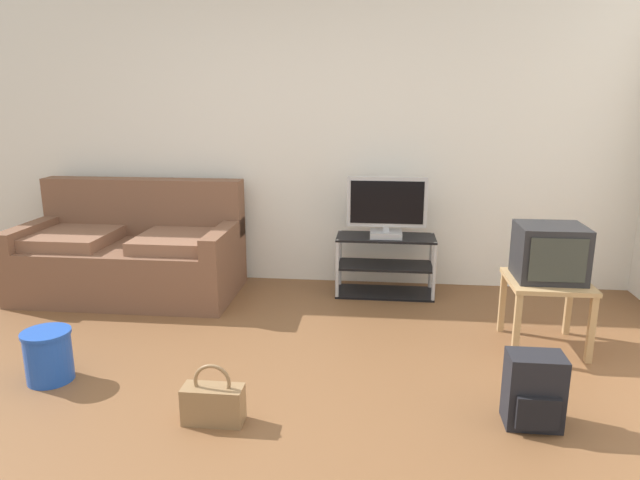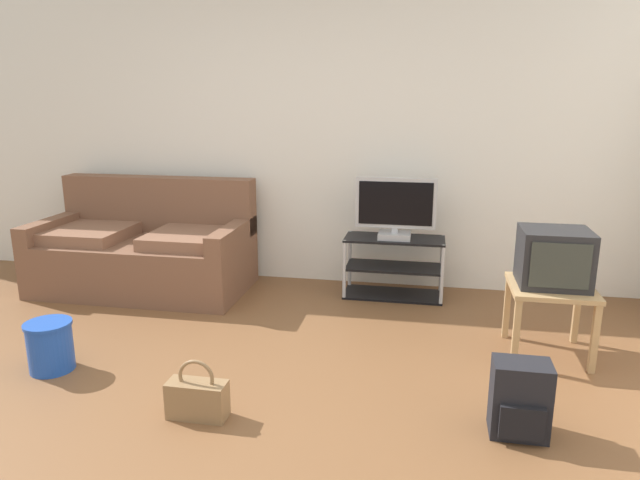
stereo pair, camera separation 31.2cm
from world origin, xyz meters
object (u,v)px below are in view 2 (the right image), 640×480
Objects in this scene: crt_tv at (554,258)px; handbag at (197,398)px; tv_stand at (394,267)px; side_table at (550,297)px; cleaning_bucket at (50,345)px; backpack at (520,399)px; flat_tv at (395,209)px; couch at (146,250)px.

crt_tv reaches higher than handbag.
side_table is at bearing -41.65° from tv_stand.
handbag is at bearing -16.97° from cleaning_bucket.
backpack reaches higher than cleaning_bucket.
tv_stand is at bearing 138.84° from crt_tv.
handbag is at bearing -149.02° from crt_tv.
cleaning_bucket is (-1.99, -1.74, -0.59)m from flat_tv.
flat_tv is 2.14m from backpack.
flat_tv is 1.70× the size of backpack.
side_table is 1.22× the size of crt_tv.
handbag is at bearing -171.43° from backpack.
couch is at bearing 166.80° from side_table.
couch is at bearing 167.07° from crt_tv.
flat_tv is at bearing 139.03° from side_table.
tv_stand reaches higher than handbag.
couch is 3.31m from crt_tv.
couch is 2.30m from handbag.
couch is 2.72× the size of flat_tv.
tv_stand reaches higher than backpack.
tv_stand is at bearing 41.56° from cleaning_bucket.
handbag is at bearing -149.37° from side_table.
cleaning_bucket is at bearing -164.70° from crt_tv.
couch is 5.47× the size of handbag.
flat_tv is 1.40m from crt_tv.
crt_tv reaches higher than cleaning_bucket.
tv_stand reaches higher than cleaning_bucket.
tv_stand is at bearing 90.00° from flat_tv.
backpack is (2.90, -1.75, -0.15)m from couch.
backpack is (0.75, -1.92, -0.57)m from flat_tv.
backpack is at bearing -107.27° from side_table.
handbag is at bearing -112.91° from tv_stand.
backpack reaches higher than handbag.
backpack is (0.75, -1.94, -0.06)m from tv_stand.
handbag is (1.27, -1.91, -0.23)m from couch.
backpack is 1.24× the size of cleaning_bucket.
cleaning_bucket is at bearing -138.80° from flat_tv.
couch is at bearing -174.96° from tv_stand.
handbag is (-1.64, -0.16, -0.08)m from backpack.
crt_tv is 2.33m from handbag.
side_table is (1.06, -0.92, -0.36)m from flat_tv.
couch is 5.74× the size of cleaning_bucket.
side_table is at bearing -40.97° from flat_tv.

